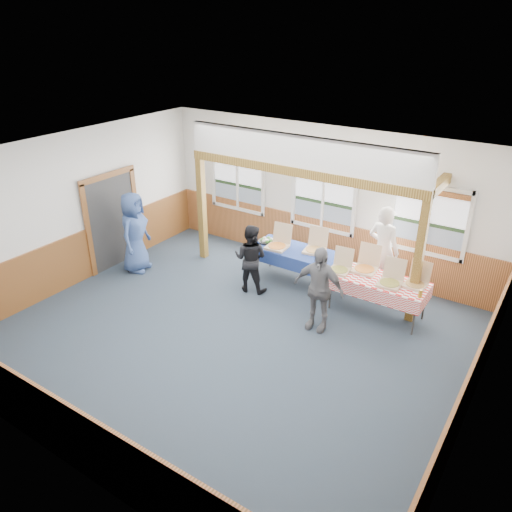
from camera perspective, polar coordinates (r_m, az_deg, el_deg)
The scene contains 31 objects.
floor at distance 9.15m, azimuth -2.72°, elevation -9.05°, with size 8.00×8.00×0.00m, color #273440.
ceiling at distance 7.79m, azimuth -3.22°, elevation 10.68°, with size 8.00×8.00×0.00m, color white.
wall_back at distance 11.14m, azimuth 7.80°, elevation 6.54°, with size 8.00×8.00×0.00m, color silver.
wall_front at distance 6.30m, azimuth -22.48°, elevation -11.59°, with size 8.00×8.00×0.00m, color silver.
wall_left at distance 11.03m, azimuth -20.04°, elevation 4.99°, with size 8.00×8.00×0.00m, color silver.
wall_right at distance 7.04m, azimuth 24.61°, elevation -7.81°, with size 8.00×8.00×0.00m, color silver.
wainscot_back at distance 11.50m, azimuth 7.44°, elevation 1.56°, with size 7.98×0.05×1.10m, color brown.
wainscot_front at distance 6.97m, azimuth -20.80°, elevation -18.43°, with size 7.98×0.05×1.10m, color brown.
wainscot_left at distance 11.40m, azimuth -19.17°, elevation 0.04°, with size 0.05×6.98×1.10m, color brown.
wainscot_right at distance 7.64m, azimuth 22.95°, elevation -14.38°, with size 0.05×6.98×1.10m, color brown.
cased_opening at distance 11.70m, azimuth -16.08°, elevation 3.83°, with size 0.06×1.30×2.10m, color #303030.
window_left at distance 12.19m, azimuth -2.09°, elevation 8.85°, with size 1.56×0.10×1.46m.
window_mid at distance 11.08m, azimuth 7.73°, elevation 6.87°, with size 1.56×0.10×1.46m.
window_right at distance 10.36m, azimuth 19.20°, elevation 4.28°, with size 1.56×0.10×1.46m.
post_left at distance 11.60m, azimuth -6.19°, elevation 5.31°, with size 0.15×0.15×2.40m, color #583A13.
post_right at distance 9.46m, azimuth 18.02°, elevation -0.76°, with size 0.15×0.15×2.40m, color #583A13.
cross_beam at distance 9.85m, azimuth 4.96°, elevation 9.56°, with size 5.15×0.18×0.18m, color #583A13.
table_left at distance 10.60m, azimuth 4.68°, elevation 0.42°, with size 1.97×1.03×0.76m.
table_right at distance 9.69m, azimuth 13.81°, elevation -2.88°, with size 2.00×1.49×0.76m.
pizza_box_a at distance 10.64m, azimuth 2.52°, elevation 1.34°, with size 0.47×0.55×0.47m.
pizza_box_b at distance 10.53m, azimuth 6.76°, elevation 0.90°, with size 0.50×0.57×0.46m.
pizza_box_c at distance 9.78m, azimuth 9.58°, elevation -1.35°, with size 0.42×0.49×0.41m.
pizza_box_d at distance 9.89m, azimuth 12.39°, elevation -1.26°, with size 0.46×0.55×0.47m.
pizza_box_e at distance 9.50m, azimuth 15.11°, elevation -2.78°, with size 0.43×0.51×0.44m.
pizza_box_f at distance 9.60m, azimuth 17.81°, elevation -2.87°, with size 0.41×0.49×0.42m.
veggie_tray at distance 10.90m, azimuth 1.25°, elevation 1.76°, with size 0.38×0.38×0.09m.
drink_glass at distance 9.21m, azimuth 18.27°, elevation -4.11°, with size 0.07×0.07×0.15m, color #A8771C.
woman_white at distance 10.41m, azimuth 14.31°, elevation 0.64°, with size 0.69×0.45×1.89m, color silver.
woman_black at distance 10.23m, azimuth -0.63°, elevation -0.28°, with size 0.71×0.55×1.46m, color black.
man_blue at distance 11.34m, azimuth -13.72°, elevation 2.65°, with size 0.89×0.58×1.83m, color #365089.
person_grey at distance 9.02m, azimuth 7.13°, elevation -3.72°, with size 0.95×0.40×1.63m, color slate.
Camera 1 is at (4.50, -6.02, 5.22)m, focal length 35.00 mm.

